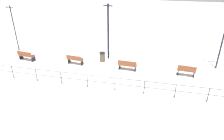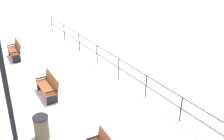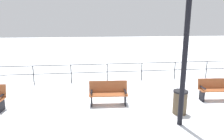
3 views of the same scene
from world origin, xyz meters
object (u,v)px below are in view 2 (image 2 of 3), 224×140
(bench_second, at_px, (48,86))
(trash_bin, at_px, (41,128))
(lamppost_middle, at_px, (1,59))
(bench_nearest, at_px, (15,50))

(bench_second, relative_size, trash_bin, 1.81)
(lamppost_middle, relative_size, trash_bin, 5.72)
(bench_second, bearing_deg, bench_nearest, -85.73)
(bench_second, distance_m, trash_bin, 2.72)
(bench_nearest, bearing_deg, lamppost_middle, 78.35)
(trash_bin, bearing_deg, lamppost_middle, -24.26)
(bench_second, height_order, trash_bin, bench_second)
(bench_nearest, bearing_deg, bench_second, 95.31)
(lamppost_middle, height_order, trash_bin, lamppost_middle)
(trash_bin, bearing_deg, bench_second, -116.80)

